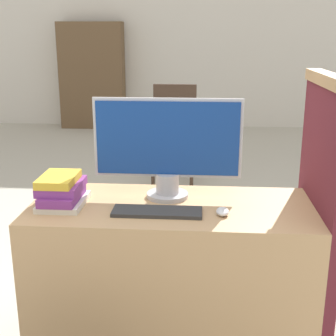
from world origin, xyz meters
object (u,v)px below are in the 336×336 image
object	(u,v)px
keyboard	(157,212)
far_chair	(174,129)
mouse	(223,212)
book_stack	(62,191)
monitor	(167,147)

from	to	relation	value
keyboard	far_chair	distance (m)	2.84
mouse	far_chair	xyz separation A→B (m)	(-0.38, 2.82, -0.23)
mouse	book_stack	xyz separation A→B (m)	(-0.70, 0.07, 0.05)
book_stack	far_chair	bearing A→B (deg)	83.29
keyboard	mouse	size ratio (longest dim) A/B	4.59
monitor	far_chair	xyz separation A→B (m)	(-0.13, 2.62, -0.45)
monitor	keyboard	xyz separation A→B (m)	(-0.03, -0.21, -0.23)
monitor	mouse	size ratio (longest dim) A/B	8.11
book_stack	far_chair	size ratio (longest dim) A/B	0.26
mouse	book_stack	size ratio (longest dim) A/B	0.32
book_stack	mouse	bearing A→B (deg)	-5.65
keyboard	book_stack	xyz separation A→B (m)	(-0.43, 0.08, 0.06)
monitor	book_stack	distance (m)	0.51
monitor	mouse	world-z (taller)	monitor
monitor	book_stack	size ratio (longest dim) A/B	2.60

